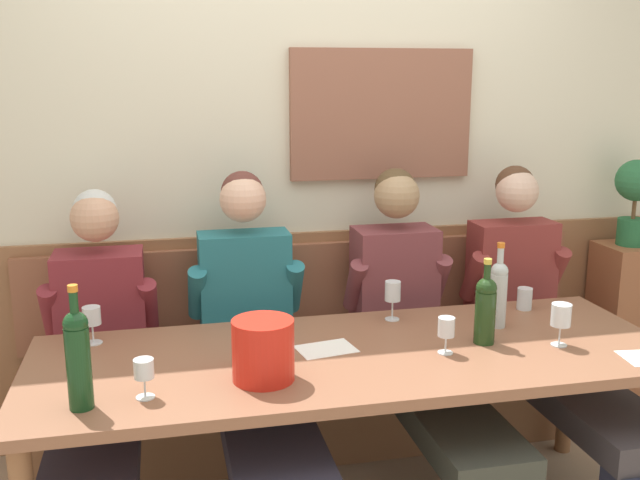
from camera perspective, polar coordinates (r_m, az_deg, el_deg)
name	(u,v)px	position (r m, az deg, el deg)	size (l,w,h in m)	color
room_wall_back	(305,144)	(3.41, -1.16, 7.62)	(6.80, 0.12, 2.80)	beige
wood_wainscot_panel	(308,330)	(3.56, -1.00, -7.17)	(6.80, 0.03, 0.99)	brown
wall_bench	(317,388)	(3.45, -0.26, -11.65)	(2.66, 0.42, 0.94)	brown
dining_table	(356,370)	(2.70, 2.86, -10.24)	(2.36, 0.85, 0.73)	brown
person_center_right_seat	(97,368)	(2.94, -17.21, -9.69)	(0.47, 1.27, 1.26)	#37342E
person_center_left_seat	(256,353)	(2.93, -5.05, -8.92)	(0.50, 1.26, 1.32)	#262A33
person_left_seat	(418,334)	(3.11, 7.74, -7.41)	(0.48, 1.27, 1.31)	#302F3E
person_right_seat	(547,331)	(3.33, 17.56, -6.88)	(0.50, 1.26, 1.31)	#292C40
ice_bucket	(263,350)	(2.41, -4.53, -8.68)	(0.21, 0.21, 0.21)	red
wine_bottle_clear_water	(498,291)	(2.97, 13.95, -3.97)	(0.07, 0.07, 0.35)	#B9C3C1
wine_bottle_green_tall	(78,356)	(2.30, -18.61, -8.71)	(0.07, 0.07, 0.39)	#153B1B
wine_bottle_amber_mid	(485,308)	(2.78, 12.96, -5.25)	(0.08, 0.08, 0.33)	#1D3917
wine_glass_mid_right	(144,371)	(2.35, -13.77, -10.05)	(0.06, 0.06, 0.13)	silver
wine_glass_right_end	(393,293)	(2.98, 5.78, -4.22)	(0.07, 0.07, 0.16)	silver
wine_glass_mid_left	(446,329)	(2.67, 9.97, -6.97)	(0.06, 0.06, 0.14)	silver
wine_glass_center_rear	(92,317)	(2.85, -17.63, -5.85)	(0.07, 0.07, 0.14)	silver
wine_glass_by_bottle	(561,316)	(2.84, 18.55, -5.72)	(0.07, 0.07, 0.16)	silver
water_tumbler_center	(251,352)	(2.58, -5.45, -8.84)	(0.06, 0.06, 0.08)	silver
water_tumbler_right	(525,299)	(3.24, 15.89, -4.49)	(0.06, 0.06, 0.09)	silver
tasting_sheet_right_guest	(326,349)	(2.69, 0.49, -8.62)	(0.21, 0.15, 0.00)	white
corner_pedestal	(622,327)	(4.07, 22.81, -6.40)	(0.28, 0.28, 0.88)	#945534
potted_plant	(636,193)	(3.91, 23.71, 3.43)	(0.21, 0.21, 0.43)	#226036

